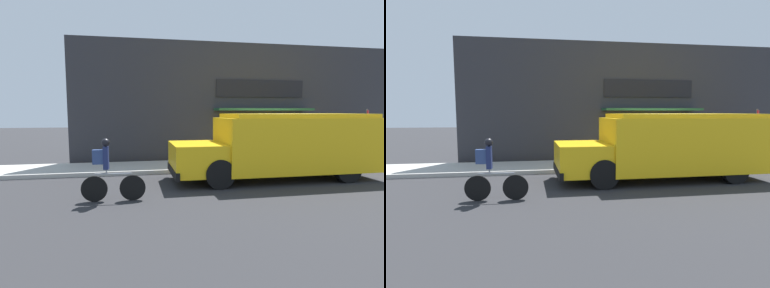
{
  "view_description": "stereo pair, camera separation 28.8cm",
  "coord_description": "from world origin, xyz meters",
  "views": [
    {
      "loc": [
        -5.41,
        -10.62,
        2.24
      ],
      "look_at": [
        -3.49,
        -0.2,
        1.1
      ],
      "focal_mm": 28.0,
      "sensor_mm": 36.0,
      "label": 1
    },
    {
      "loc": [
        -5.12,
        -10.67,
        2.24
      ],
      "look_at": [
        -3.49,
        -0.2,
        1.1
      ],
      "focal_mm": 28.0,
      "sensor_mm": 36.0,
      "label": 2
    }
  ],
  "objects": [
    {
      "name": "ground_plane",
      "position": [
        0.0,
        0.0,
        0.0
      ],
      "size": [
        70.0,
        70.0,
        0.0
      ],
      "primitive_type": "plane",
      "color": "#2B2B2D"
    },
    {
      "name": "sidewalk",
      "position": [
        0.0,
        1.08,
        0.08
      ],
      "size": [
        28.0,
        2.16,
        0.15
      ],
      "color": "#ADAAA3",
      "rests_on": "ground_plane"
    },
    {
      "name": "storefront",
      "position": [
        0.01,
        2.56,
        2.66
      ],
      "size": [
        16.44,
        1.12,
        5.32
      ],
      "color": "#2D2D33",
      "rests_on": "ground_plane"
    },
    {
      "name": "school_bus",
      "position": [
        -0.62,
        -1.43,
        1.15
      ],
      "size": [
        6.83,
        2.61,
        2.18
      ],
      "rotation": [
        0.0,
        0.0,
        0.01
      ],
      "color": "yellow",
      "rests_on": "ground_plane"
    },
    {
      "name": "cyclist",
      "position": [
        -6.13,
        -3.02,
        0.77
      ],
      "size": [
        1.59,
        0.21,
        1.59
      ],
      "rotation": [
        0.0,
        0.0,
        -0.05
      ],
      "color": "black",
      "rests_on": "ground_plane"
    },
    {
      "name": "stop_sign_post",
      "position": [
        4.18,
        0.52,
        1.63
      ],
      "size": [
        0.45,
        0.45,
        2.21
      ],
      "color": "slate",
      "rests_on": "sidewalk"
    },
    {
      "name": "trash_bin",
      "position": [
        2.86,
        1.19,
        0.6
      ],
      "size": [
        0.46,
        0.46,
        0.89
      ],
      "color": "#2D5138",
      "rests_on": "sidewalk"
    }
  ]
}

